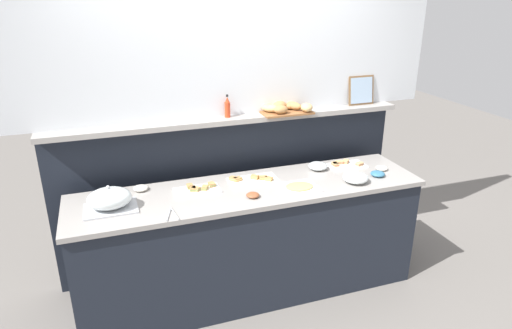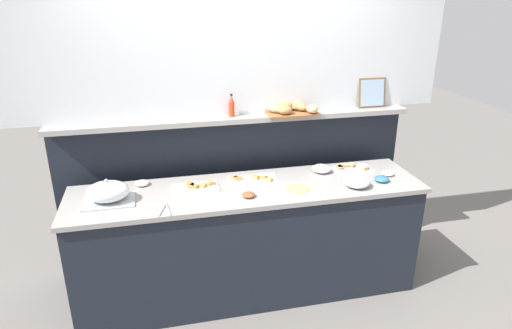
{
  "view_description": "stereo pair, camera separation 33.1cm",
  "coord_description": "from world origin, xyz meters",
  "px_view_note": "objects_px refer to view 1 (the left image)",
  "views": [
    {
      "loc": [
        -0.93,
        -2.82,
        2.25
      ],
      "look_at": [
        0.08,
        0.1,
        1.02
      ],
      "focal_mm": 31.69,
      "sensor_mm": 36.0,
      "label": 1
    },
    {
      "loc": [
        -0.61,
        -2.91,
        2.25
      ],
      "look_at": [
        0.08,
        0.1,
        1.02
      ],
      "focal_mm": 31.69,
      "sensor_mm": 36.0,
      "label": 2
    }
  ],
  "objects_px": {
    "condiment_bowl_dark": "(253,195)",
    "sandwich_platter_front": "(253,180)",
    "condiment_bowl_red": "(378,174)",
    "hot_sauce_bottle": "(227,107)",
    "glass_bowl_medium": "(318,166)",
    "framed_picture": "(361,90)",
    "glass_bowl_large": "(355,178)",
    "condiment_bowl_teal": "(382,168)",
    "sandwich_platter_side": "(198,189)",
    "serving_tongs": "(172,213)",
    "condiment_bowl_cream": "(141,188)",
    "serving_cloche": "(109,199)",
    "bread_basket": "(285,108)",
    "cold_cuts_platter": "(299,187)",
    "sandwich_platter_rear": "(346,165)"
  },
  "relations": [
    {
      "from": "condiment_bowl_dark",
      "to": "sandwich_platter_front",
      "type": "bearing_deg",
      "value": 70.88
    },
    {
      "from": "condiment_bowl_red",
      "to": "hot_sauce_bottle",
      "type": "height_order",
      "value": "hot_sauce_bottle"
    },
    {
      "from": "glass_bowl_medium",
      "to": "framed_picture",
      "type": "distance_m",
      "value": 0.79
    },
    {
      "from": "glass_bowl_large",
      "to": "condiment_bowl_teal",
      "type": "relative_size",
      "value": 2.0
    },
    {
      "from": "sandwich_platter_side",
      "to": "serving_tongs",
      "type": "xyz_separation_m",
      "value": [
        -0.23,
        -0.3,
        -0.01
      ]
    },
    {
      "from": "condiment_bowl_teal",
      "to": "condiment_bowl_cream",
      "type": "bearing_deg",
      "value": 172.89
    },
    {
      "from": "hot_sauce_bottle",
      "to": "framed_picture",
      "type": "bearing_deg",
      "value": 0.98
    },
    {
      "from": "serving_tongs",
      "to": "framed_picture",
      "type": "relative_size",
      "value": 0.76
    },
    {
      "from": "condiment_bowl_teal",
      "to": "framed_picture",
      "type": "bearing_deg",
      "value": 84.03
    },
    {
      "from": "serving_cloche",
      "to": "glass_bowl_large",
      "type": "xyz_separation_m",
      "value": [
        1.74,
        -0.14,
        -0.04
      ]
    },
    {
      "from": "glass_bowl_large",
      "to": "bread_basket",
      "type": "distance_m",
      "value": 0.79
    },
    {
      "from": "glass_bowl_large",
      "to": "condiment_bowl_red",
      "type": "distance_m",
      "value": 0.23
    },
    {
      "from": "sandwich_platter_side",
      "to": "cold_cuts_platter",
      "type": "height_order",
      "value": "sandwich_platter_side"
    },
    {
      "from": "condiment_bowl_dark",
      "to": "condiment_bowl_cream",
      "type": "height_order",
      "value": "condiment_bowl_cream"
    },
    {
      "from": "condiment_bowl_cream",
      "to": "serving_tongs",
      "type": "xyz_separation_m",
      "value": [
        0.15,
        -0.43,
        -0.01
      ]
    },
    {
      "from": "sandwich_platter_side",
      "to": "glass_bowl_large",
      "type": "distance_m",
      "value": 1.16
    },
    {
      "from": "condiment_bowl_dark",
      "to": "bread_basket",
      "type": "height_order",
      "value": "bread_basket"
    },
    {
      "from": "bread_basket",
      "to": "condiment_bowl_red",
      "type": "bearing_deg",
      "value": -42.73
    },
    {
      "from": "glass_bowl_large",
      "to": "sandwich_platter_front",
      "type": "bearing_deg",
      "value": 159.6
    },
    {
      "from": "sandwich_platter_rear",
      "to": "framed_picture",
      "type": "distance_m",
      "value": 0.67
    },
    {
      "from": "cold_cuts_platter",
      "to": "condiment_bowl_teal",
      "type": "distance_m",
      "value": 0.77
    },
    {
      "from": "glass_bowl_large",
      "to": "condiment_bowl_red",
      "type": "bearing_deg",
      "value": 11.42
    },
    {
      "from": "condiment_bowl_dark",
      "to": "framed_picture",
      "type": "distance_m",
      "value": 1.42
    },
    {
      "from": "condiment_bowl_cream",
      "to": "framed_picture",
      "type": "distance_m",
      "value": 1.98
    },
    {
      "from": "sandwich_platter_front",
      "to": "cold_cuts_platter",
      "type": "bearing_deg",
      "value": -39.52
    },
    {
      "from": "condiment_bowl_dark",
      "to": "bread_basket",
      "type": "relative_size",
      "value": 0.21
    },
    {
      "from": "glass_bowl_medium",
      "to": "condiment_bowl_cream",
      "type": "height_order",
      "value": "glass_bowl_medium"
    },
    {
      "from": "sandwich_platter_front",
      "to": "sandwich_platter_side",
      "type": "relative_size",
      "value": 1.12
    },
    {
      "from": "bread_basket",
      "to": "sandwich_platter_rear",
      "type": "bearing_deg",
      "value": -30.35
    },
    {
      "from": "glass_bowl_large",
      "to": "condiment_bowl_cream",
      "type": "bearing_deg",
      "value": 166.28
    },
    {
      "from": "condiment_bowl_red",
      "to": "condiment_bowl_dark",
      "type": "height_order",
      "value": "condiment_bowl_red"
    },
    {
      "from": "serving_cloche",
      "to": "serving_tongs",
      "type": "relative_size",
      "value": 1.83
    },
    {
      "from": "sandwich_platter_front",
      "to": "sandwich_platter_rear",
      "type": "relative_size",
      "value": 1.25
    },
    {
      "from": "serving_cloche",
      "to": "framed_picture",
      "type": "xyz_separation_m",
      "value": [
        2.11,
        0.48,
        0.47
      ]
    },
    {
      "from": "sandwich_platter_side",
      "to": "glass_bowl_medium",
      "type": "xyz_separation_m",
      "value": [
        0.99,
        0.08,
        0.02
      ]
    },
    {
      "from": "sandwich_platter_rear",
      "to": "glass_bowl_large",
      "type": "bearing_deg",
      "value": -107.34
    },
    {
      "from": "condiment_bowl_dark",
      "to": "condiment_bowl_teal",
      "type": "bearing_deg",
      "value": 6.9
    },
    {
      "from": "hot_sauce_bottle",
      "to": "framed_picture",
      "type": "distance_m",
      "value": 1.18
    },
    {
      "from": "condiment_bowl_teal",
      "to": "sandwich_platter_side",
      "type": "bearing_deg",
      "value": 176.36
    },
    {
      "from": "bread_basket",
      "to": "framed_picture",
      "type": "relative_size",
      "value": 1.74
    },
    {
      "from": "condiment_bowl_cream",
      "to": "serving_tongs",
      "type": "height_order",
      "value": "condiment_bowl_cream"
    },
    {
      "from": "sandwich_platter_side",
      "to": "glass_bowl_large",
      "type": "xyz_separation_m",
      "value": [
        1.14,
        -0.23,
        0.02
      ]
    },
    {
      "from": "serving_cloche",
      "to": "glass_bowl_medium",
      "type": "distance_m",
      "value": 1.6
    },
    {
      "from": "hot_sauce_bottle",
      "to": "serving_cloche",
      "type": "bearing_deg",
      "value": -153.93
    },
    {
      "from": "condiment_bowl_teal",
      "to": "framed_picture",
      "type": "xyz_separation_m",
      "value": [
        0.05,
        0.47,
        0.52
      ]
    },
    {
      "from": "sandwich_platter_front",
      "to": "condiment_bowl_teal",
      "type": "relative_size",
      "value": 3.88
    },
    {
      "from": "sandwich_platter_side",
      "to": "cold_cuts_platter",
      "type": "xyz_separation_m",
      "value": [
        0.7,
        -0.2,
        -0.0
      ]
    },
    {
      "from": "serving_cloche",
      "to": "bread_basket",
      "type": "relative_size",
      "value": 0.8
    },
    {
      "from": "sandwich_platter_front",
      "to": "glass_bowl_large",
      "type": "bearing_deg",
      "value": -20.4
    },
    {
      "from": "serving_tongs",
      "to": "hot_sauce_bottle",
      "type": "relative_size",
      "value": 1.06
    }
  ]
}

